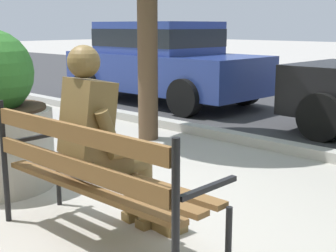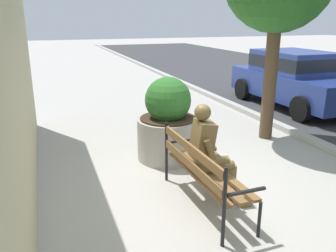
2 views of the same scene
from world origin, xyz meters
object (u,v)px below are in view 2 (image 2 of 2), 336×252
concrete_planter (168,124)px  parked_car_blue (294,77)px  bronze_statue_seated (212,154)px  park_bench (202,168)px

concrete_planter → parked_car_blue: (-2.45, 4.68, 0.21)m
parked_car_blue → bronze_statue_seated: bearing=-48.6°
park_bench → concrete_planter: size_ratio=1.23×
park_bench → bronze_statue_seated: size_ratio=1.32×
concrete_planter → parked_car_blue: parked_car_blue is taller
concrete_planter → park_bench: bearing=-5.3°
parked_car_blue → park_bench: bearing=-49.1°
concrete_planter → parked_car_blue: size_ratio=0.36×
park_bench → bronze_statue_seated: bronze_statue_seated is taller
park_bench → bronze_statue_seated: 0.27m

